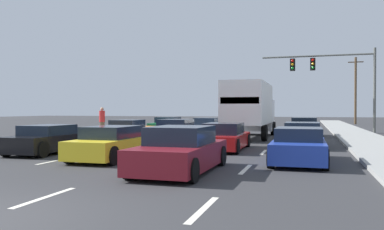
% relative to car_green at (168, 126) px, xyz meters
% --- Properties ---
extents(ground_plane, '(140.00, 140.00, 0.00)m').
position_rel_car_green_xyz_m(ground_plane, '(5.22, 1.57, -0.58)').
color(ground_plane, '#333335').
extents(sidewalk_right, '(2.84, 80.00, 0.14)m').
position_rel_car_green_xyz_m(sidewalk_right, '(13.59, -3.43, -0.51)').
color(sidewalk_right, '#9E9E99').
rests_on(sidewalk_right, ground_plane).
extents(sidewalk_left, '(2.84, 80.00, 0.14)m').
position_rel_car_green_xyz_m(sidewalk_left, '(-3.15, -3.43, -0.51)').
color(sidewalk_left, '#9E9E99').
rests_on(sidewalk_left, ground_plane).
extents(lane_markings, '(6.94, 52.00, 0.01)m').
position_rel_car_green_xyz_m(lane_markings, '(5.22, -1.58, -0.57)').
color(lane_markings, silver).
rests_on(lane_markings, ground_plane).
extents(car_green, '(1.87, 4.33, 1.25)m').
position_rel_car_green_xyz_m(car_green, '(0.00, 0.00, 0.00)').
color(car_green, '#196B38').
rests_on(car_green, ground_plane).
extents(car_orange, '(1.84, 4.01, 1.22)m').
position_rel_car_green_xyz_m(car_orange, '(0.26, -7.37, -0.01)').
color(car_orange, orange).
rests_on(car_orange, ground_plane).
extents(car_black, '(1.89, 4.28, 1.18)m').
position_rel_car_green_xyz_m(car_black, '(-0.01, -14.43, -0.02)').
color(car_black, black).
rests_on(car_black, ground_plane).
extents(car_silver, '(1.89, 4.48, 1.23)m').
position_rel_car_green_xyz_m(car_silver, '(3.34, -0.67, -0.02)').
color(car_silver, '#B7BABF').
rests_on(car_silver, ground_plane).
extents(car_navy, '(1.91, 4.20, 1.30)m').
position_rel_car_green_xyz_m(car_navy, '(3.55, -8.21, 0.01)').
color(car_navy, '#141E4C').
rests_on(car_navy, ground_plane).
extents(car_yellow, '(1.82, 4.17, 1.22)m').
position_rel_car_green_xyz_m(car_yellow, '(3.53, -15.53, -0.00)').
color(car_yellow, yellow).
rests_on(car_yellow, ground_plane).
extents(box_truck, '(2.56, 8.78, 3.45)m').
position_rel_car_green_xyz_m(box_truck, '(6.88, -3.28, 1.41)').
color(box_truck, white).
rests_on(box_truck, ground_plane).
extents(car_red, '(1.90, 4.35, 1.22)m').
position_rel_car_green_xyz_m(car_red, '(6.79, -11.10, -0.02)').
color(car_red, red).
rests_on(car_red, ground_plane).
extents(car_maroon, '(1.96, 4.34, 1.34)m').
position_rel_car_green_xyz_m(car_maroon, '(6.87, -17.61, 0.03)').
color(car_maroon, maroon).
rests_on(car_maroon, ground_plane).
extents(car_tan, '(1.96, 4.23, 1.29)m').
position_rel_car_green_xyz_m(car_tan, '(10.16, -0.73, 0.02)').
color(car_tan, tan).
rests_on(car_tan, ground_plane).
extents(car_gray, '(1.92, 4.37, 1.20)m').
position_rel_car_green_xyz_m(car_gray, '(10.17, -8.44, -0.01)').
color(car_gray, slate).
rests_on(car_gray, ground_plane).
extents(car_blue, '(1.83, 4.36, 1.21)m').
position_rel_car_green_xyz_m(car_blue, '(10.15, -14.53, -0.02)').
color(car_blue, '#1E389E').
rests_on(car_blue, ground_plane).
extents(traffic_signal_mast, '(8.60, 0.69, 6.56)m').
position_rel_car_green_xyz_m(traffic_signal_mast, '(11.71, 4.19, 4.36)').
color(traffic_signal_mast, '#595B56').
rests_on(traffic_signal_mast, ground_plane).
extents(utility_pole_far, '(1.80, 0.28, 8.35)m').
position_rel_car_green_xyz_m(utility_pole_far, '(16.04, 24.17, 3.74)').
color(utility_pole_far, brown).
rests_on(utility_pole_far, ground_plane).
extents(pedestrian_near_corner, '(0.38, 0.38, 1.84)m').
position_rel_car_green_xyz_m(pedestrian_near_corner, '(-2.79, -5.16, 0.49)').
color(pedestrian_near_corner, brown).
rests_on(pedestrian_near_corner, sidewalk_left).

